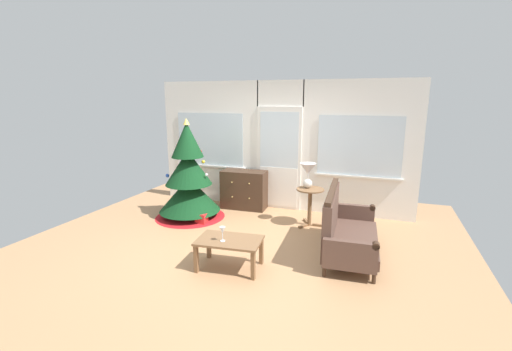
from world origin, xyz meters
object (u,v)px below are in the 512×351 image
object	(u,v)px
dresser_cabinet	(244,190)
table_lamp	(308,172)
side_table	(310,199)
christmas_tree	(189,182)
wine_glass	(222,231)
gift_box	(202,218)
settee_sofa	(344,229)
coffee_table	(229,244)

from	to	relation	value
dresser_cabinet	table_lamp	size ratio (longest dim) A/B	2.09
side_table	christmas_tree	bearing A→B (deg)	-171.91
wine_glass	gift_box	xyz separation A→B (m)	(-1.10, 1.44, -0.45)
table_lamp	gift_box	distance (m)	2.07
dresser_cabinet	gift_box	world-z (taller)	dresser_cabinet
settee_sofa	side_table	bearing A→B (deg)	125.23
christmas_tree	side_table	world-z (taller)	christmas_tree
settee_sofa	table_lamp	bearing A→B (deg)	126.41
coffee_table	gift_box	xyz separation A→B (m)	(-1.16, 1.36, -0.25)
gift_box	table_lamp	bearing A→B (deg)	18.95
settee_sofa	table_lamp	size ratio (longest dim) A/B	3.75
side_table	wine_glass	distance (m)	2.14
coffee_table	gift_box	world-z (taller)	coffee_table
settee_sofa	gift_box	world-z (taller)	settee_sofa
christmas_tree	gift_box	bearing A→B (deg)	-33.65
gift_box	wine_glass	bearing A→B (deg)	-52.50
dresser_cabinet	settee_sofa	distance (m)	2.62
christmas_tree	dresser_cabinet	size ratio (longest dim) A/B	2.03
settee_sofa	side_table	size ratio (longest dim) A/B	2.46
side_table	coffee_table	distance (m)	2.05
side_table	gift_box	bearing A→B (deg)	-162.75
dresser_cabinet	coffee_table	xyz separation A→B (m)	(0.77, -2.46, -0.04)
settee_sofa	wine_glass	world-z (taller)	settee_sofa
settee_sofa	coffee_table	xyz separation A→B (m)	(-1.37, -0.96, -0.03)
settee_sofa	wine_glass	size ratio (longest dim) A/B	8.47
dresser_cabinet	wine_glass	distance (m)	2.64
coffee_table	settee_sofa	bearing A→B (deg)	35.00
gift_box	christmas_tree	bearing A→B (deg)	146.35
dresser_cabinet	side_table	distance (m)	1.55
coffee_table	wine_glass	size ratio (longest dim) A/B	4.55
table_lamp	christmas_tree	bearing A→B (deg)	-170.65
christmas_tree	coffee_table	xyz separation A→B (m)	(1.54, -1.61, -0.34)
christmas_tree	table_lamp	world-z (taller)	christmas_tree
side_table	coffee_table	xyz separation A→B (m)	(-0.68, -1.93, -0.13)
table_lamp	coffee_table	world-z (taller)	table_lamp
settee_sofa	table_lamp	xyz separation A→B (m)	(-0.75, 1.01, 0.58)
dresser_cabinet	table_lamp	world-z (taller)	table_lamp
wine_glass	gift_box	distance (m)	1.87
dresser_cabinet	wine_glass	world-z (taller)	dresser_cabinet
coffee_table	wine_glass	distance (m)	0.22
table_lamp	side_table	bearing A→B (deg)	-33.69
dresser_cabinet	table_lamp	distance (m)	1.58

